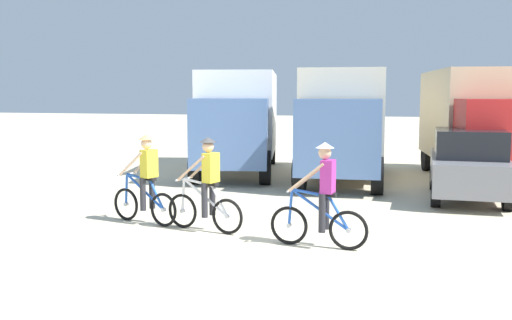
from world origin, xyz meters
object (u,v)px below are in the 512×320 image
Objects in this scene: box_truck_avon_van at (238,116)px; cyclist_orange_shirt at (146,183)px; box_truck_cream_rv at (344,118)px; sedan_parked at (468,164)px; box_truck_tan_camper at (476,119)px; cyclist_near_camera at (322,199)px; cyclist_cowboy_hat at (207,188)px.

cyclist_orange_shirt is at bearing -86.02° from box_truck_avon_van.
sedan_parked is (3.45, -2.74, -0.99)m from box_truck_cream_rv.
box_truck_tan_camper is at bearing 49.34° from cyclist_orange_shirt.
box_truck_cream_rv is at bearing 67.65° from cyclist_orange_shirt.
sedan_parked is at bearing -25.70° from box_truck_avon_van.
box_truck_avon_van reaches higher than cyclist_orange_shirt.
sedan_parked is (-0.45, -3.41, -0.99)m from box_truck_tan_camper.
cyclist_orange_shirt is at bearing -130.66° from box_truck_tan_camper.
box_truck_avon_van reaches higher than sedan_parked.
cyclist_near_camera is at bearing -109.80° from box_truck_tan_camper.
box_truck_tan_camper reaches higher than cyclist_orange_shirt.
cyclist_orange_shirt is at bearing -144.27° from sedan_parked.
box_truck_cream_rv and box_truck_tan_camper have the same top height.
box_truck_avon_van is at bearing 93.98° from cyclist_orange_shirt.
box_truck_avon_van is at bearing 103.29° from cyclist_cowboy_hat.
box_truck_tan_camper is (3.90, 0.68, 0.00)m from box_truck_cream_rv.
cyclist_near_camera is (4.28, -8.95, -1.03)m from box_truck_avon_van.
cyclist_orange_shirt is (-6.95, -8.09, -1.03)m from box_truck_tan_camper.
box_truck_cream_rv is (3.61, -0.66, 0.00)m from box_truck_avon_van.
cyclist_near_camera is (2.31, -0.59, 0.00)m from cyclist_cowboy_hat.
box_truck_tan_camper is 9.59m from cyclist_near_camera.
cyclist_near_camera is (3.72, -0.88, 0.00)m from cyclist_orange_shirt.
cyclist_near_camera is at bearing -64.43° from box_truck_avon_van.
box_truck_cream_rv is 3.79× the size of cyclist_near_camera.
cyclist_near_camera is at bearing -85.36° from box_truck_cream_rv.
box_truck_tan_camper is at bearing 9.84° from box_truck_cream_rv.
cyclist_near_camera is at bearing -13.26° from cyclist_orange_shirt.
box_truck_tan_camper is 10.71m from cyclist_orange_shirt.
cyclist_cowboy_hat is (-1.63, -7.70, -1.03)m from box_truck_cream_rv.
box_truck_cream_rv is 3.79× the size of cyclist_cowboy_hat.
box_truck_cream_rv is at bearing 94.64° from cyclist_near_camera.
box_truck_avon_van is at bearing 115.57° from cyclist_near_camera.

